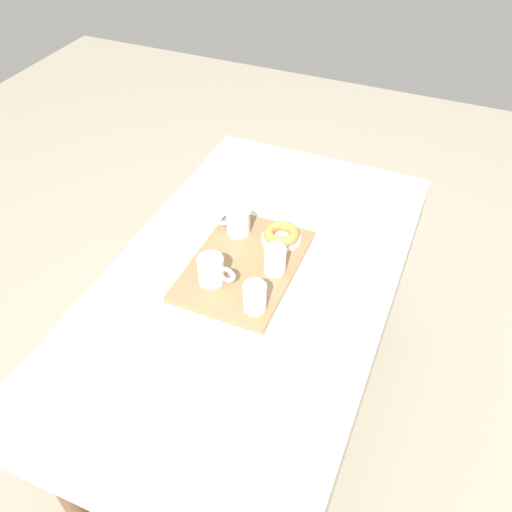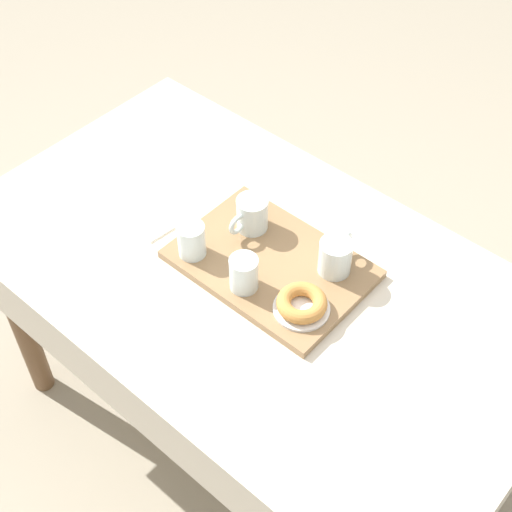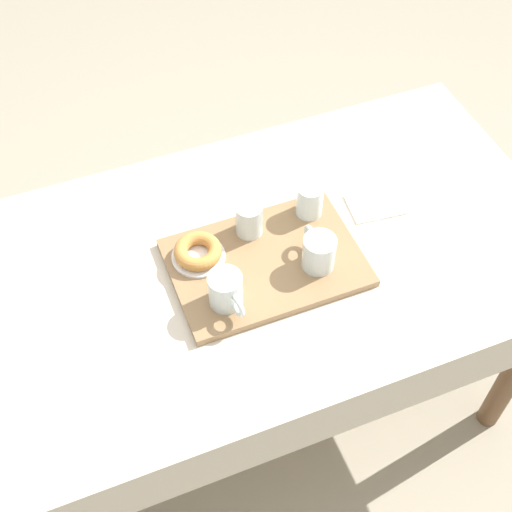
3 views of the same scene
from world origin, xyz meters
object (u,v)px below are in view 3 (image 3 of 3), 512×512
tea_mug_right (226,291)px  paper_napkin (375,204)px  serving_tray (266,263)px  sugar_donut_left (198,251)px  tea_mug_left (318,253)px  water_glass_far (249,220)px  donut_plate_left (198,256)px  dining_table (271,280)px  water_glass_near (310,201)px

tea_mug_right → paper_napkin: 0.48m
serving_tray → sugar_donut_left: size_ratio=3.94×
tea_mug_right → paper_napkin: bearing=18.8°
tea_mug_left → tea_mug_right: same height
serving_tray → tea_mug_right: tea_mug_right is taller
water_glass_far → donut_plate_left: bearing=-166.9°
donut_plate_left → dining_table: bearing=-11.1°
donut_plate_left → water_glass_far: bearing=13.1°
serving_tray → water_glass_far: 0.11m
dining_table → sugar_donut_left: size_ratio=12.76×
tea_mug_right → water_glass_near: size_ratio=1.35×
water_glass_near → water_glass_far: 0.16m
tea_mug_left → serving_tray: bearing=153.4°
water_glass_near → sugar_donut_left: size_ratio=0.76×
serving_tray → paper_napkin: bearing=13.1°
water_glass_far → dining_table: bearing=-64.4°
serving_tray → paper_napkin: (0.33, 0.08, -0.01)m
tea_mug_right → tea_mug_left: bearing=5.8°
donut_plate_left → sugar_donut_left: (0.00, 0.00, 0.02)m
water_glass_far → sugar_donut_left: (-0.14, -0.03, -0.02)m
paper_napkin → dining_table: bearing=-171.4°
water_glass_far → paper_napkin: (0.33, -0.02, -0.06)m
tea_mug_right → water_glass_far: size_ratio=1.35×
tea_mug_right → water_glass_far: (0.12, 0.17, -0.00)m
tea_mug_left → tea_mug_right: 0.23m
dining_table → tea_mug_right: 0.25m
tea_mug_left → paper_napkin: (0.22, 0.13, -0.06)m
dining_table → serving_tray: bearing=-132.3°
water_glass_far → donut_plate_left: 0.15m
dining_table → tea_mug_right: size_ratio=12.33×
dining_table → water_glass_far: 0.19m
tea_mug_left → water_glass_near: 0.16m
donut_plate_left → sugar_donut_left: sugar_donut_left is taller
serving_tray → paper_napkin: serving_tray is taller
water_glass_near → donut_plate_left: water_glass_near is taller
water_glass_near → water_glass_far: (-0.16, -0.00, -0.00)m
tea_mug_left → sugar_donut_left: tea_mug_left is taller
dining_table → water_glass_near: bearing=28.9°
water_glass_near → water_glass_far: same height
dining_table → water_glass_near: size_ratio=16.69×
serving_tray → water_glass_near: size_ratio=5.16×
dining_table → sugar_donut_left: bearing=168.9°
donut_plate_left → sugar_donut_left: 0.02m
serving_tray → paper_napkin: size_ratio=3.26×
dining_table → paper_napkin: size_ratio=10.55×
tea_mug_right → dining_table: bearing=35.3°
dining_table → donut_plate_left: size_ratio=11.31×
tea_mug_right → sugar_donut_left: bearing=97.2°
water_glass_far → sugar_donut_left: bearing=-166.9°
dining_table → sugar_donut_left: sugar_donut_left is taller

